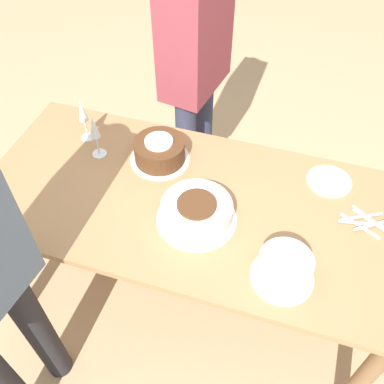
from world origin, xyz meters
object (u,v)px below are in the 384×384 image
object	(u,v)px
cake_back_decorated	(284,269)
person_cutting	(195,51)
cake_center_white	(197,212)
cake_front_chocolate	(160,151)
wine_glass_far	(94,130)
wine_glass_near	(82,113)

from	to	relation	value
cake_back_decorated	person_cutting	size ratio (longest dim) A/B	0.13
cake_center_white	person_cutting	world-z (taller)	person_cutting
cake_front_chocolate	person_cutting	world-z (taller)	person_cutting
wine_glass_far	cake_back_decorated	bearing A→B (deg)	156.82
cake_front_chocolate	wine_glass_near	bearing A→B (deg)	-5.50
cake_center_white	wine_glass_near	world-z (taller)	wine_glass_near
cake_front_chocolate	wine_glass_far	xyz separation A→B (m)	(0.27, 0.05, 0.09)
cake_front_chocolate	cake_back_decorated	world-z (taller)	cake_back_decorated
cake_center_white	wine_glass_near	size ratio (longest dim) A/B	1.44
cake_front_chocolate	wine_glass_far	world-z (taller)	wine_glass_far
cake_back_decorated	wine_glass_near	bearing A→B (deg)	-25.27
cake_back_decorated	person_cutting	xyz separation A→B (m)	(0.62, -0.95, 0.18)
wine_glass_far	person_cutting	world-z (taller)	person_cutting
cake_back_decorated	wine_glass_far	bearing A→B (deg)	-23.18
wine_glass_near	person_cutting	world-z (taller)	person_cutting
cake_back_decorated	wine_glass_near	size ratio (longest dim) A/B	1.03
cake_front_chocolate	person_cutting	xyz separation A→B (m)	(0.00, -0.52, 0.19)
wine_glass_near	person_cutting	distance (m)	0.62
person_cutting	cake_center_white	bearing A→B (deg)	26.64
cake_center_white	cake_front_chocolate	distance (m)	0.37
cake_back_decorated	wine_glass_near	distance (m)	1.09
cake_back_decorated	person_cutting	distance (m)	1.15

